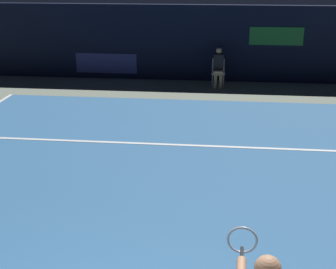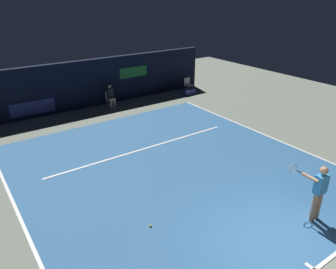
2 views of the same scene
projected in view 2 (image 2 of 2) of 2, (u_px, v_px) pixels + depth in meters
ground_plane at (172, 169)px, 11.94m from camera, size 31.59×31.59×0.00m
court_surface at (172, 169)px, 11.93m from camera, size 10.58×11.58×0.01m
line_sideline_left at (266, 136)px, 14.68m from camera, size 0.10×11.58×0.01m
line_sideline_right at (22, 223)px, 9.18m from camera, size 0.10×11.58×0.01m
line_service at (144, 149)px, 13.45m from camera, size 8.26×0.10×0.01m
line_centre_mark at (311, 267)px, 7.71m from camera, size 0.10×0.30×0.01m
back_wall at (82, 85)px, 17.77m from camera, size 15.74×0.33×2.60m
tennis_player at (319, 190)px, 8.95m from camera, size 0.57×0.95×1.73m
line_judge_on_chair at (111, 95)px, 18.00m from camera, size 0.45×0.54×1.32m
courtside_chair_near at (188, 84)px, 20.87m from camera, size 0.46×0.44×0.88m
tennis_ball at (150, 226)px, 9.01m from camera, size 0.07×0.07×0.07m
equipment_bag at (189, 92)px, 20.40m from camera, size 0.86×0.39×0.32m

